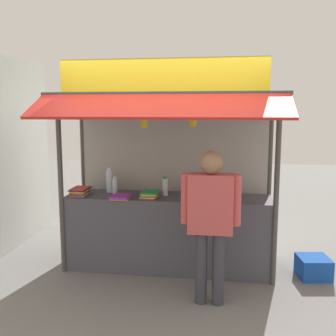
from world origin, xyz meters
The scene contains 14 objects.
ground_plane centered at (0.00, 0.00, 0.00)m, with size 20.00×20.00×0.00m, color slate.
stall_counter centered at (0.00, 0.00, 0.46)m, with size 2.50×0.60×0.92m, color #4C4C56.
stall_structure centered at (0.00, 0.11, 1.52)m, with size 2.70×1.49×2.51m.
water_bottle_right centered at (-0.78, 0.13, 1.07)m, with size 0.09×0.09×0.32m.
water_bottle_far_left centered at (-0.68, 0.03, 1.02)m, with size 0.06×0.06×0.22m.
water_bottle_back_left centered at (-0.04, 0.03, 1.03)m, with size 0.07×0.07×0.24m.
magazine_stack_left centered at (-0.20, -0.11, 0.96)m, with size 0.21×0.29×0.08m.
magazine_stack_mid_left centered at (-0.54, -0.20, 0.94)m, with size 0.24×0.29×0.04m.
magazine_stack_rear_center centered at (-1.10, -0.08, 0.96)m, with size 0.22×0.32×0.09m.
banana_bunch_inner_right centered at (0.33, -0.40, 1.86)m, with size 0.09×0.09×0.24m.
banana_bunch_inner_left centered at (-0.20, -0.40, 1.84)m, with size 0.10×0.10×0.26m.
vendor_person centered at (0.55, -0.84, 0.95)m, with size 0.60×0.23×1.57m.
plastic_crate centered at (1.75, -0.03, 0.12)m, with size 0.35×0.35×0.25m, color #194CB2.
neighbour_wall centered at (-2.36, 0.30, 1.34)m, with size 0.20×2.40×2.69m, color #B9BDB5.
Camera 1 is at (0.70, -4.64, 1.97)m, focal length 41.81 mm.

